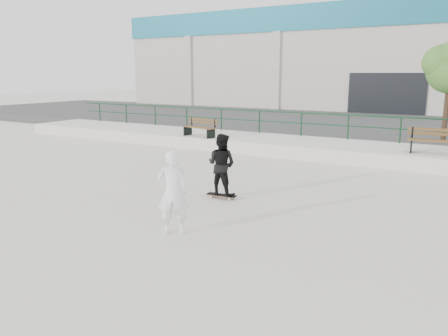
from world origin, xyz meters
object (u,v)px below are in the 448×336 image
Objects in this scene: bench_right at (437,141)px; seated_skater at (173,193)px; bench_left at (200,128)px; skateboard at (221,195)px; standing_skater at (221,164)px.

seated_skater reaches higher than bench_right.
skateboard is (4.75, -6.19, -0.81)m from bench_left.
bench_right is (9.07, 0.59, 0.03)m from bench_left.
seated_skater is at bearing -47.47° from bench_left.
bench_right is 2.37× the size of skateboard.
seated_skater is at bearing -119.11° from bench_right.
skateboard is 0.51× the size of standing_skater.
bench_left is 10.27m from seated_skater.
standing_skater is (4.75, -6.19, -0.01)m from bench_left.
standing_skater is at bearing -129.43° from bench_right.
bench_right is 1.12× the size of seated_skater.
bench_left is at bearing -90.54° from seated_skater.
bench_left is 0.93× the size of bench_right.
bench_right is at bearing -143.29° from seated_skater.
skateboard is at bearing -40.52° from bench_left.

